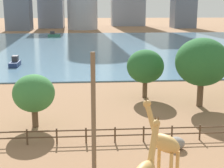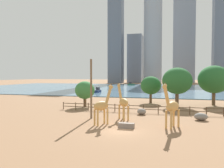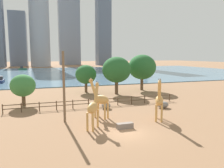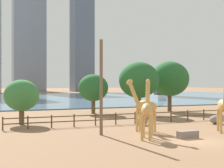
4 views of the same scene
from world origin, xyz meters
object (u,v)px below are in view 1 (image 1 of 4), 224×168
Objects in this scene: giraffe_tall at (163,142)px; tree_left_large at (145,66)px; tree_center_broad at (34,93)px; boat_ferry at (15,63)px; boat_sailboat at (54,35)px; utility_pole at (94,120)px; tree_left_small at (202,62)px; boulder_by_pole at (176,143)px.

tree_left_large is (2.10, 19.29, 1.43)m from giraffe_tall.
giraffe_tall is 13.86m from tree_center_broad.
boat_ferry is 57.34m from boat_sailboat.
boat_sailboat is (-11.49, 99.05, -3.29)m from utility_pole.
utility_pole reaches higher than tree_left_small.
boat_ferry is (-17.54, 41.29, -1.53)m from giraffe_tall.
tree_left_small is (11.91, 15.67, 0.78)m from utility_pole.
utility_pole is 6.14× the size of boulder_by_pole.
boat_sailboat is (1.63, 57.32, 0.01)m from boat_ferry.
utility_pole is at bearing -108.29° from tree_left_large.
tree_center_broad is at bearing 153.26° from boulder_by_pole.
tree_left_small reaches higher than boulder_by_pole.
boat_sailboat is at bearing -27.15° from giraffe_tall.
boat_sailboat is at bearing 100.74° from boulder_by_pole.
tree_left_large reaches higher than tree_center_broad.
tree_left_small is (5.49, 11.04, 4.43)m from boulder_by_pole.
boat_ferry is (-19.64, 21.99, -2.96)m from tree_left_large.
boulder_by_pole is 0.23× the size of tree_left_large.
tree_left_small reaches higher than tree_left_large.
utility_pole is 1.10× the size of tree_left_small.
utility_pole is at bearing -63.84° from tree_center_broad.
giraffe_tall is 99.89m from boat_sailboat.
giraffe_tall is at bearing -115.45° from boulder_by_pole.
utility_pole is 1.90× the size of boat_sailboat.
tree_left_large is 1.19× the size of tree_center_broad.
boat_ferry is at bearing -13.30° from giraffe_tall.
giraffe_tall is at bearing 23.00° from boat_ferry.
giraffe_tall is 44.88m from boat_ferry.
boat_sailboat is at bearing 178.35° from boat_ferry.
tree_left_large reaches higher than boat_ferry.
utility_pole is 8.71m from boulder_by_pole.
giraffe_tall is at bearing 5.71° from utility_pole.
boulder_by_pole is at bearing -116.46° from tree_left_small.
tree_left_large is 29.63m from boat_ferry.
giraffe_tall is 4.79m from utility_pole.
tree_left_small is 1.83× the size of boat_ferry.
boat_ferry is at bearing 117.77° from boulder_by_pole.
utility_pole reaches higher than boulder_by_pole.
boulder_by_pole is at bearing 27.75° from boat_ferry.
giraffe_tall is 1.16× the size of boat_sailboat.
giraffe_tall is at bearing -96.21° from tree_left_large.
tree_center_broad is at bearing -141.48° from tree_left_large.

